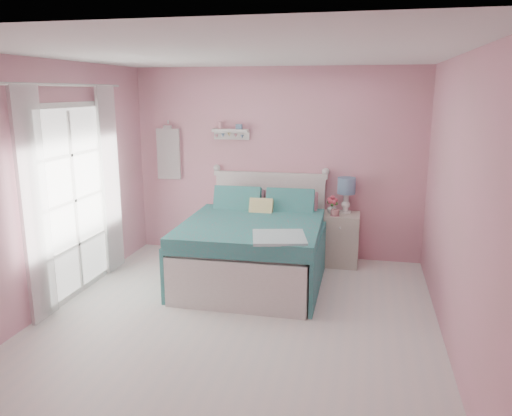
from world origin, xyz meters
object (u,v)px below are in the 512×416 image
at_px(table_lamp, 346,188).
at_px(teacup, 335,213).
at_px(bed, 255,247).
at_px(vase, 332,208).
at_px(nightstand, 340,239).

relative_size(table_lamp, teacup, 4.21).
bearing_deg(bed, vase, 39.41).
bearing_deg(table_lamp, vase, -148.82).
bearing_deg(nightstand, teacup, -122.92).
bearing_deg(vase, nightstand, 3.87).
distance_m(table_lamp, vase, 0.33).
bearing_deg(table_lamp, teacup, -120.44).
bearing_deg(teacup, bed, -145.00).
height_order(nightstand, table_lamp, table_lamp).
height_order(bed, vase, bed).
relative_size(nightstand, vase, 4.92).
relative_size(vase, teacup, 1.26).
bearing_deg(bed, nightstand, 36.09).
height_order(nightstand, teacup, teacup).
xyz_separation_m(vase, teacup, (0.04, -0.11, -0.03)).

